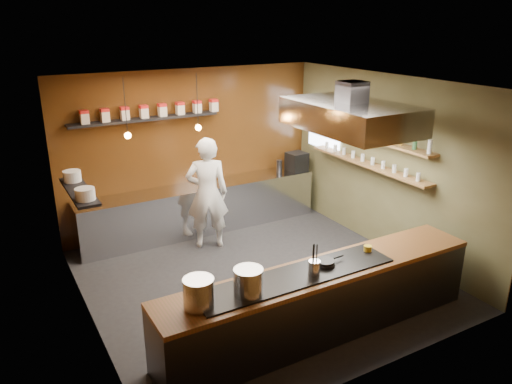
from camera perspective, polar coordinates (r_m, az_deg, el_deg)
floor at (r=7.89m, az=0.32°, el=-9.89°), size 5.00×5.00×0.00m
back_wall at (r=9.43m, az=-7.29°, el=4.76°), size 5.00×0.00×5.00m
left_wall at (r=6.48m, az=-19.21°, el=-3.12°), size 0.00×5.00×5.00m
right_wall at (r=8.74m, az=14.71°, el=3.08°), size 0.00×5.00×5.00m
ceiling at (r=6.94m, az=0.37°, el=12.26°), size 5.00×5.00×0.00m
window_pane at (r=9.86m, az=7.84°, el=7.76°), size 0.00×1.00×1.00m
prep_counter at (r=9.47m, az=-6.24°, el=-1.83°), size 4.60×0.65×0.90m
pass_counter at (r=6.51m, az=7.51°, el=-12.24°), size 4.40×0.72×0.94m
tin_shelf at (r=8.86m, az=-12.55°, el=8.14°), size 2.60×0.26×0.04m
plate_shelf at (r=7.42m, az=-19.57°, el=0.08°), size 0.30×1.40×0.04m
bottle_shelf_upper at (r=8.74m, az=12.83°, el=6.09°), size 0.26×2.80×0.04m
bottle_shelf_lower at (r=8.86m, az=12.60°, el=3.13°), size 0.26×2.80×0.04m
extractor_hood at (r=7.43m, az=10.75°, el=8.55°), size 1.20×2.00×0.72m
pendant_left at (r=8.11m, az=-14.47°, el=6.62°), size 0.10×0.10×0.95m
pendant_right at (r=8.49m, az=-6.62°, el=7.66°), size 0.10×0.10×0.95m
storage_tins at (r=8.88m, az=-11.68°, el=9.09°), size 2.43×0.13×0.22m
plate_stacks at (r=7.39m, az=-19.66°, el=0.81°), size 0.26×1.16×0.16m
bottles at (r=8.71m, az=12.89°, el=6.98°), size 0.06×2.66×0.24m
wine_glasses at (r=8.83m, az=12.64°, el=3.66°), size 0.07×2.37×0.13m
stockpot_large at (r=5.42m, az=-6.56°, el=-11.36°), size 0.34×0.34×0.33m
stockpot_small at (r=5.60m, az=-0.87°, el=-10.22°), size 0.43×0.43×0.31m
utensil_crock at (r=6.05m, az=6.68°, el=-8.62°), size 0.15×0.15×0.19m
frying_pan at (r=6.33m, az=7.91°, el=-7.98°), size 0.43×0.26×0.07m
butter_jar at (r=6.78m, az=12.64°, el=-6.38°), size 0.11×0.11×0.10m
espresso_machine at (r=10.17m, az=4.68°, el=3.50°), size 0.39×0.38×0.37m
chef at (r=8.62m, az=-5.59°, el=-0.16°), size 0.84×0.69×1.98m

